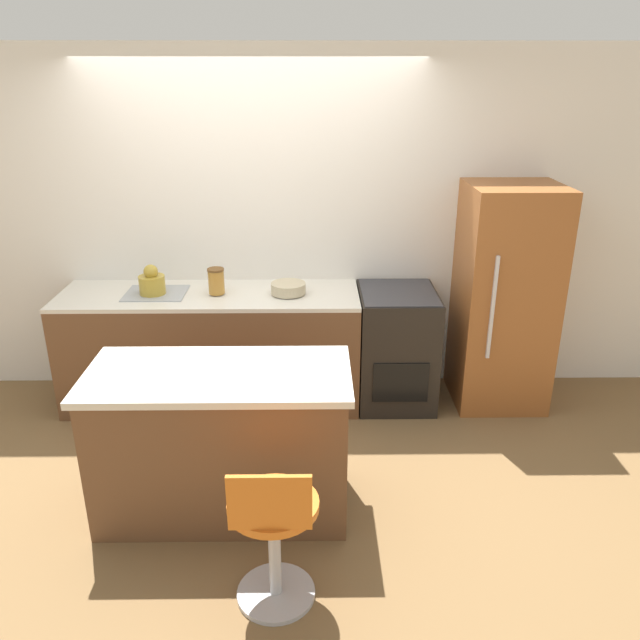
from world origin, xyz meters
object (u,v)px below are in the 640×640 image
oven_range (396,347)px  kettle (152,282)px  stool_chair (274,533)px  mixing_bowl (288,288)px  refrigerator (504,298)px

oven_range → kettle: size_ratio=4.04×
oven_range → stool_chair: bearing=-112.1°
stool_chair → oven_range: bearing=67.9°
kettle → mixing_bowl: kettle is taller
oven_range → stool_chair: oven_range is taller
refrigerator → kettle: bearing=-179.4°
oven_range → mixing_bowl: size_ratio=3.51×
refrigerator → mixing_bowl: 1.61m
stool_chair → kettle: (-0.99, 2.00, 0.57)m
refrigerator → kettle: refrigerator is taller
mixing_bowl → oven_range: bearing=1.3°
refrigerator → stool_chair: refrigerator is taller
stool_chair → mixing_bowl: size_ratio=3.29×
oven_range → stool_chair: 2.18m
oven_range → kettle: kettle is taller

